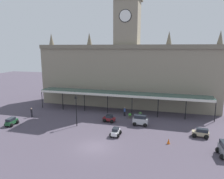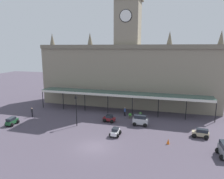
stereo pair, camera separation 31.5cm
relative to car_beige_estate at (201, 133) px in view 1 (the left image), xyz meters
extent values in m
plane|color=#4A424F|center=(-13.40, -6.69, -0.56)|extent=(140.00, 140.00, 0.00)
cube|color=gray|center=(-13.40, 14.00, 5.92)|extent=(37.19, 6.14, 12.96)
cube|color=#756C5B|center=(-13.40, 10.78, 12.00)|extent=(37.19, 0.30, 0.80)
cube|color=gray|center=(-13.40, 14.00, 16.77)|extent=(4.80, 4.80, 8.74)
cylinder|color=white|center=(-13.40, 11.54, 17.81)|extent=(2.20, 0.12, 2.20)
cylinder|color=black|center=(-13.40, 11.58, 17.81)|extent=(2.46, 0.06, 2.46)
cone|color=#675F50|center=(-30.99, 14.00, 13.70)|extent=(1.10, 1.10, 2.60)
cone|color=#675F50|center=(-21.76, 14.00, 13.70)|extent=(1.10, 1.10, 2.60)
cone|color=#675F50|center=(-5.03, 14.00, 13.70)|extent=(1.10, 1.10, 2.60)
cone|color=#675F50|center=(4.20, 14.00, 13.70)|extent=(1.10, 1.10, 2.60)
cube|color=#38564C|center=(-13.40, 8.73, 3.23)|extent=(33.10, 3.20, 0.16)
cube|color=silver|center=(-13.40, 7.13, 3.03)|extent=(33.10, 0.12, 0.44)
cylinder|color=black|center=(-29.95, 7.28, 1.29)|extent=(0.14, 0.14, 3.72)
cylinder|color=black|center=(-25.22, 7.28, 1.29)|extent=(0.14, 0.14, 3.72)
cylinder|color=black|center=(-20.49, 7.28, 1.29)|extent=(0.14, 0.14, 3.72)
cylinder|color=black|center=(-15.76, 7.28, 1.29)|extent=(0.14, 0.14, 3.72)
cylinder|color=black|center=(-11.03, 7.28, 1.29)|extent=(0.14, 0.14, 3.72)
cylinder|color=black|center=(-6.30, 7.28, 1.29)|extent=(0.14, 0.14, 3.72)
cylinder|color=black|center=(-1.58, 7.28, 1.29)|extent=(0.14, 0.14, 3.72)
cylinder|color=black|center=(3.15, 7.28, 1.29)|extent=(0.14, 0.14, 3.72)
cube|color=tan|center=(-0.04, 0.00, -0.02)|extent=(2.33, 1.13, 0.55)
cube|color=#1E232B|center=(0.16, -0.02, 0.48)|extent=(1.63, 0.98, 0.45)
sphere|color=black|center=(-0.86, -0.36, -0.24)|extent=(0.64, 0.64, 0.64)
sphere|color=black|center=(-0.77, 0.53, -0.24)|extent=(0.64, 0.64, 0.64)
sphere|color=black|center=(0.68, -0.52, -0.24)|extent=(0.64, 0.64, 0.64)
sphere|color=black|center=(0.78, 0.37, -0.24)|extent=(0.64, 0.64, 0.64)
cube|color=maroon|center=(-14.15, 2.64, -0.04)|extent=(2.13, 1.09, 0.50)
cube|color=#1E232B|center=(-14.10, 2.63, 0.42)|extent=(1.18, 0.91, 0.42)
sphere|color=black|center=(-14.87, 2.27, -0.24)|extent=(0.64, 0.64, 0.64)
sphere|color=black|center=(-14.78, 3.15, -0.24)|extent=(0.64, 0.64, 0.64)
sphere|color=black|center=(-13.53, 2.13, -0.24)|extent=(0.64, 0.64, 0.64)
sphere|color=black|center=(-13.44, 3.00, -0.24)|extent=(0.64, 0.64, 0.64)
cube|color=#B2B5BA|center=(-8.80, 2.31, 0.18)|extent=(2.43, 1.04, 0.95)
cube|color=#1E232B|center=(-8.85, 2.32, 0.93)|extent=(1.93, 0.97, 0.55)
sphere|color=black|center=(-7.94, 2.76, -0.24)|extent=(0.64, 0.64, 0.64)
sphere|color=black|center=(-7.97, 1.81, -0.24)|extent=(0.64, 0.64, 0.64)
sphere|color=black|center=(-9.64, 2.82, -0.24)|extent=(0.64, 0.64, 0.64)
sphere|color=black|center=(-9.67, 1.87, -0.24)|extent=(0.64, 0.64, 0.64)
sphere|color=black|center=(1.41, -4.18, -0.24)|extent=(0.64, 0.64, 0.64)
sphere|color=black|center=(1.56, -5.87, -0.24)|extent=(0.64, 0.64, 0.64)
cube|color=#1E512D|center=(-29.05, -2.91, -0.02)|extent=(1.09, 2.32, 0.55)
cube|color=#1E232B|center=(-29.03, -3.11, 0.48)|extent=(0.96, 1.61, 0.45)
sphere|color=black|center=(-29.56, -2.18, -0.24)|extent=(0.64, 0.64, 0.64)
sphere|color=black|center=(-28.67, -2.10, -0.24)|extent=(0.64, 0.64, 0.64)
sphere|color=black|center=(-29.44, -3.72, -0.24)|extent=(0.64, 0.64, 0.64)
sphere|color=black|center=(-28.54, -3.65, -0.24)|extent=(0.64, 0.64, 0.64)
cube|color=silver|center=(-11.70, -2.60, -0.04)|extent=(0.91, 2.06, 0.50)
cube|color=#1E232B|center=(-11.70, -2.65, 0.42)|extent=(0.82, 1.11, 0.42)
sphere|color=black|center=(-12.13, -1.91, -0.24)|extent=(0.64, 0.64, 0.64)
sphere|color=black|center=(-11.25, -1.93, -0.24)|extent=(0.64, 0.64, 0.64)
sphere|color=black|center=(-12.15, -3.26, -0.24)|extent=(0.64, 0.64, 0.64)
sphere|color=black|center=(-11.27, -3.28, -0.24)|extent=(0.64, 0.64, 0.64)
cylinder|color=black|center=(-12.34, 6.51, -0.15)|extent=(0.17, 0.17, 0.82)
cylinder|color=black|center=(-12.15, 6.41, -0.15)|extent=(0.17, 0.17, 0.82)
cylinder|color=#334C8C|center=(-12.25, 6.46, 0.57)|extent=(0.34, 0.34, 0.62)
sphere|color=tan|center=(-12.25, 6.46, 0.99)|extent=(0.23, 0.23, 0.23)
cylinder|color=black|center=(-28.41, 1.40, -0.15)|extent=(0.17, 0.17, 0.82)
cylinder|color=black|center=(-28.46, 1.62, -0.15)|extent=(0.17, 0.17, 0.82)
cylinder|color=black|center=(-28.43, 1.51, 0.57)|extent=(0.34, 0.34, 0.62)
sphere|color=tan|center=(-28.43, 1.51, 0.99)|extent=(0.23, 0.23, 0.23)
cylinder|color=black|center=(-18.67, -0.51, 1.68)|extent=(0.13, 0.13, 4.49)
cube|color=black|center=(-18.67, -0.51, 4.14)|extent=(0.30, 0.30, 0.44)
sphere|color=black|center=(-18.67, -0.51, 4.42)|extent=(0.14, 0.14, 0.14)
cone|color=orange|center=(-4.36, -3.33, -0.19)|extent=(0.40, 0.40, 0.74)
cylinder|color=#47423D|center=(-11.07, 5.40, -0.35)|extent=(0.56, 0.56, 0.42)
sphere|color=#3D8531|center=(-11.07, 5.40, 0.10)|extent=(0.60, 0.60, 0.60)
cylinder|color=#47423D|center=(-9.40, 6.60, -0.35)|extent=(0.56, 0.56, 0.42)
sphere|color=#3A6234|center=(-9.40, 6.60, 0.10)|extent=(0.60, 0.60, 0.60)
camera|label=1|loc=(-4.87, -30.21, 11.92)|focal=33.91mm
camera|label=2|loc=(-4.57, -30.12, 11.92)|focal=33.91mm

